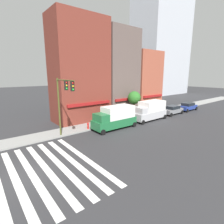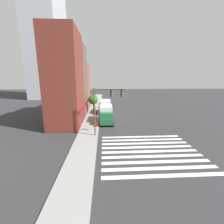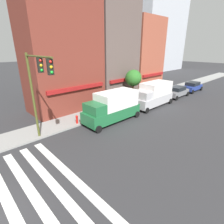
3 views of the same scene
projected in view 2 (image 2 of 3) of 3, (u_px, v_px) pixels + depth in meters
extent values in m
plane|color=#2D2D30|center=(150.00, 151.00, 16.86)|extent=(200.00, 200.00, 0.00)
cube|color=gray|center=(83.00, 153.00, 16.44)|extent=(120.00, 3.00, 0.15)
cube|color=silver|center=(165.00, 176.00, 12.65)|extent=(0.51, 10.80, 0.01)
cube|color=silver|center=(160.00, 168.00, 13.70)|extent=(0.51, 10.80, 0.01)
cube|color=silver|center=(156.00, 162.00, 14.75)|extent=(0.51, 10.80, 0.01)
cube|color=silver|center=(153.00, 156.00, 15.80)|extent=(0.51, 10.80, 0.01)
cube|color=silver|center=(150.00, 151.00, 16.86)|extent=(0.51, 10.80, 0.01)
cube|color=silver|center=(147.00, 147.00, 17.91)|extent=(0.51, 10.80, 0.01)
cube|color=silver|center=(145.00, 143.00, 18.96)|extent=(0.51, 10.80, 0.01)
cube|color=silver|center=(142.00, 140.00, 20.02)|extent=(0.51, 10.80, 0.01)
cube|color=silver|center=(141.00, 137.00, 21.07)|extent=(0.51, 10.80, 0.01)
cube|color=maroon|center=(65.00, 80.00, 24.79)|extent=(8.27, 5.00, 15.48)
cube|color=maroon|center=(82.00, 108.00, 25.98)|extent=(7.03, 0.30, 0.40)
cube|color=brown|center=(74.00, 81.00, 32.31)|extent=(6.53, 5.00, 14.83)
cube|color=maroon|center=(87.00, 101.00, 33.42)|extent=(5.55, 0.30, 0.40)
cube|color=#9E4C38|center=(79.00, 87.00, 39.30)|extent=(6.39, 5.00, 11.65)
cube|color=maroon|center=(90.00, 98.00, 40.07)|extent=(5.43, 0.30, 0.40)
cube|color=#B2B7C1|center=(46.00, 25.00, 60.05)|extent=(20.38, 11.84, 57.97)
cylinder|color=#474C1E|center=(95.00, 113.00, 20.55)|extent=(0.18, 0.18, 6.82)
cylinder|color=#474C1E|center=(109.00, 89.00, 19.95)|extent=(0.12, 4.07, 0.12)
cube|color=black|center=(111.00, 93.00, 20.08)|extent=(0.32, 0.24, 0.95)
sphere|color=red|center=(112.00, 91.00, 20.02)|extent=(0.18, 0.18, 0.18)
sphere|color=#EAAD14|center=(112.00, 93.00, 20.09)|extent=(0.18, 0.18, 0.18)
sphere|color=green|center=(112.00, 95.00, 20.15)|extent=(0.18, 0.18, 0.18)
cube|color=black|center=(121.00, 93.00, 20.16)|extent=(0.32, 0.24, 0.95)
sphere|color=red|center=(122.00, 91.00, 20.10)|extent=(0.18, 0.18, 0.18)
sphere|color=#EAAD14|center=(122.00, 93.00, 20.16)|extent=(0.18, 0.18, 0.18)
sphere|color=green|center=(122.00, 95.00, 20.23)|extent=(0.18, 0.18, 0.18)
cube|color=#1E6638|center=(106.00, 118.00, 27.88)|extent=(6.22, 2.25, 1.10)
cube|color=silver|center=(106.00, 110.00, 28.19)|extent=(4.36, 2.24, 1.60)
cube|color=#1E6638|center=(106.00, 115.00, 25.73)|extent=(1.75, 2.10, 0.90)
cylinder|color=black|center=(100.00, 125.00, 25.32)|extent=(0.68, 0.22, 0.68)
cylinder|color=black|center=(113.00, 125.00, 25.44)|extent=(0.68, 0.22, 0.68)
cylinder|color=black|center=(101.00, 117.00, 30.57)|extent=(0.68, 0.22, 0.68)
cylinder|color=black|center=(111.00, 117.00, 30.68)|extent=(0.68, 0.22, 0.68)
cube|color=#B7B7BC|center=(106.00, 110.00, 34.88)|extent=(6.22, 2.26, 1.10)
cube|color=silver|center=(106.00, 104.00, 35.19)|extent=(4.36, 2.24, 1.60)
cube|color=#B7B7BC|center=(106.00, 107.00, 32.73)|extent=(1.76, 2.11, 0.90)
cylinder|color=black|center=(101.00, 115.00, 32.32)|extent=(0.68, 0.22, 0.68)
cylinder|color=black|center=(111.00, 115.00, 32.44)|extent=(0.68, 0.22, 0.68)
cylinder|color=black|center=(101.00, 110.00, 37.57)|extent=(0.68, 0.22, 0.68)
cylinder|color=black|center=(110.00, 110.00, 37.68)|extent=(0.68, 0.22, 0.68)
cube|color=slate|center=(105.00, 106.00, 41.31)|extent=(4.41, 1.83, 0.70)
cube|color=black|center=(105.00, 103.00, 41.18)|extent=(2.43, 1.67, 0.55)
cylinder|color=black|center=(102.00, 108.00, 39.60)|extent=(0.68, 0.22, 0.68)
cylinder|color=black|center=(109.00, 108.00, 39.69)|extent=(0.68, 0.22, 0.68)
cylinder|color=black|center=(102.00, 106.00, 43.09)|extent=(0.68, 0.22, 0.68)
cylinder|color=black|center=(108.00, 106.00, 43.18)|extent=(0.68, 0.22, 0.68)
cube|color=navy|center=(105.00, 102.00, 46.60)|extent=(4.40, 1.80, 0.70)
cube|color=black|center=(105.00, 100.00, 46.46)|extent=(2.42, 1.66, 0.55)
cylinder|color=black|center=(102.00, 105.00, 44.88)|extent=(0.68, 0.22, 0.68)
cylinder|color=black|center=(108.00, 104.00, 44.98)|extent=(0.68, 0.22, 0.68)
cylinder|color=black|center=(102.00, 103.00, 48.37)|extent=(0.68, 0.22, 0.68)
cylinder|color=black|center=(108.00, 103.00, 48.47)|extent=(0.68, 0.22, 0.68)
cylinder|color=#23232D|center=(95.00, 110.00, 35.55)|extent=(0.26, 0.26, 0.85)
cylinder|color=#2D4C9E|center=(95.00, 107.00, 35.37)|extent=(0.32, 0.32, 0.70)
sphere|color=tan|center=(94.00, 105.00, 35.27)|extent=(0.22, 0.22, 0.22)
cylinder|color=#23232D|center=(96.00, 112.00, 33.45)|extent=(0.26, 0.26, 0.85)
cylinder|color=silver|center=(96.00, 109.00, 33.27)|extent=(0.32, 0.32, 0.70)
sphere|color=tan|center=(96.00, 107.00, 33.17)|extent=(0.22, 0.22, 0.22)
cylinder|color=red|center=(96.00, 125.00, 24.85)|extent=(0.20, 0.20, 0.65)
sphere|color=red|center=(96.00, 123.00, 24.77)|extent=(0.24, 0.24, 0.24)
cylinder|color=brown|center=(93.00, 108.00, 34.01)|extent=(0.24, 0.24, 2.48)
sphere|color=#286623|center=(93.00, 100.00, 33.57)|extent=(2.15, 2.15, 2.15)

